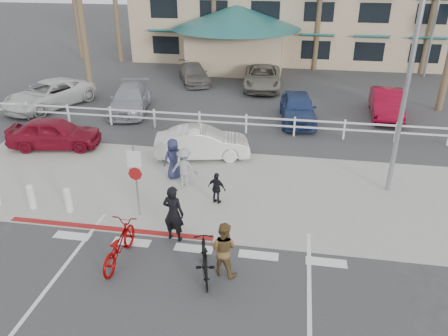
% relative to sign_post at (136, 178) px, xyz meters
% --- Properties ---
extents(ground, '(140.00, 140.00, 0.00)m').
position_rel_sign_post_xyz_m(ground, '(2.30, -2.20, -1.45)').
color(ground, '#333335').
extents(bike_path, '(12.00, 16.00, 0.01)m').
position_rel_sign_post_xyz_m(bike_path, '(2.30, -4.20, -1.45)').
color(bike_path, '#333335').
rests_on(bike_path, ground).
extents(sidewalk_plaza, '(22.00, 7.00, 0.01)m').
position_rel_sign_post_xyz_m(sidewalk_plaza, '(2.30, 2.30, -1.44)').
color(sidewalk_plaza, gray).
rests_on(sidewalk_plaza, ground).
extents(cross_street, '(40.00, 5.00, 0.01)m').
position_rel_sign_post_xyz_m(cross_street, '(2.30, 6.30, -1.45)').
color(cross_street, '#333335').
rests_on(cross_street, ground).
extents(parking_lot, '(50.00, 16.00, 0.01)m').
position_rel_sign_post_xyz_m(parking_lot, '(2.30, 15.80, -1.45)').
color(parking_lot, '#333335').
rests_on(parking_lot, ground).
extents(curb_red, '(7.00, 0.25, 0.02)m').
position_rel_sign_post_xyz_m(curb_red, '(-0.70, -1.00, -1.44)').
color(curb_red, maroon).
rests_on(curb_red, ground).
extents(rail_fence, '(29.40, 0.16, 1.00)m').
position_rel_sign_post_xyz_m(rail_fence, '(2.80, 8.30, -0.95)').
color(rail_fence, silver).
rests_on(rail_fence, ground).
extents(sign_post, '(0.50, 0.10, 2.90)m').
position_rel_sign_post_xyz_m(sign_post, '(0.00, 0.00, 0.00)').
color(sign_post, gray).
rests_on(sign_post, ground).
extents(bollard_0, '(0.26, 0.26, 0.95)m').
position_rel_sign_post_xyz_m(bollard_0, '(-2.50, -0.20, -0.97)').
color(bollard_0, silver).
rests_on(bollard_0, ground).
extents(bollard_1, '(0.26, 0.26, 0.95)m').
position_rel_sign_post_xyz_m(bollard_1, '(-3.90, -0.20, -0.97)').
color(bollard_1, silver).
rests_on(bollard_1, ground).
extents(streetlight_0, '(0.60, 2.00, 9.00)m').
position_rel_sign_post_xyz_m(streetlight_0, '(8.80, 3.30, 3.05)').
color(streetlight_0, gray).
rests_on(streetlight_0, ground).
extents(streetlight_1, '(0.60, 2.00, 9.50)m').
position_rel_sign_post_xyz_m(streetlight_1, '(14.30, 21.80, 3.30)').
color(streetlight_1, gray).
rests_on(streetlight_1, ground).
extents(bike_red, '(0.80, 2.20, 1.15)m').
position_rel_sign_post_xyz_m(bike_red, '(0.30, -2.52, -0.87)').
color(bike_red, '#7D0101').
rests_on(bike_red, ground).
extents(rider_red, '(0.76, 0.57, 1.89)m').
position_rel_sign_post_xyz_m(rider_red, '(1.59, -1.18, -0.50)').
color(rider_red, black).
rests_on(rider_red, ground).
extents(bike_black, '(1.04, 1.98, 1.15)m').
position_rel_sign_post_xyz_m(bike_black, '(2.91, -2.77, -0.88)').
color(bike_black, black).
rests_on(bike_black, ground).
extents(rider_black, '(0.94, 0.82, 1.66)m').
position_rel_sign_post_xyz_m(rider_black, '(3.40, -2.54, -0.62)').
color(rider_black, brown).
rests_on(rider_black, ground).
extents(pedestrian_a, '(1.06, 0.65, 1.58)m').
position_rel_sign_post_xyz_m(pedestrian_a, '(1.04, 2.34, -0.66)').
color(pedestrian_a, gray).
rests_on(pedestrian_a, ground).
extents(pedestrian_child, '(0.77, 0.51, 1.21)m').
position_rel_sign_post_xyz_m(pedestrian_child, '(2.50, 1.24, -0.84)').
color(pedestrian_child, black).
rests_on(pedestrian_child, ground).
extents(pedestrian_b, '(0.96, 0.94, 1.66)m').
position_rel_sign_post_xyz_m(pedestrian_b, '(0.43, 2.95, -0.62)').
color(pedestrian_b, '#232749').
rests_on(pedestrian_b, ground).
extents(car_white_sedan, '(4.36, 2.31, 1.36)m').
position_rel_sign_post_xyz_m(car_white_sedan, '(1.14, 5.08, -0.77)').
color(car_white_sedan, silver).
rests_on(car_white_sedan, ground).
extents(car_red_compact, '(4.41, 2.37, 1.43)m').
position_rel_sign_post_xyz_m(car_red_compact, '(-5.86, 5.03, -0.74)').
color(car_red_compact, maroon).
rests_on(car_red_compact, ground).
extents(lot_car_0, '(4.41, 6.08, 1.54)m').
position_rel_sign_post_xyz_m(lot_car_0, '(-9.24, 10.51, -0.68)').
color(lot_car_0, silver).
rests_on(lot_car_0, ground).
extents(lot_car_1, '(2.88, 5.18, 1.42)m').
position_rel_sign_post_xyz_m(lot_car_1, '(-4.28, 10.64, -0.74)').
color(lot_car_1, '#9496A2').
rests_on(lot_car_1, ground).
extents(lot_car_2, '(2.21, 4.61, 1.52)m').
position_rel_sign_post_xyz_m(lot_car_2, '(5.21, 10.52, -0.69)').
color(lot_car_2, navy).
rests_on(lot_car_2, ground).
extents(lot_car_3, '(1.85, 4.58, 1.48)m').
position_rel_sign_post_xyz_m(lot_car_3, '(10.03, 12.13, -0.71)').
color(lot_car_3, maroon).
rests_on(lot_car_3, ground).
extents(lot_car_4, '(3.29, 4.71, 1.27)m').
position_rel_sign_post_xyz_m(lot_car_4, '(-2.10, 17.33, -0.82)').
color(lot_car_4, '#66615D').
rests_on(lot_car_4, ground).
extents(lot_car_5, '(2.75, 5.34, 1.44)m').
position_rel_sign_post_xyz_m(lot_car_5, '(2.74, 16.80, -0.73)').
color(lot_car_5, slate).
rests_on(lot_car_5, ground).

